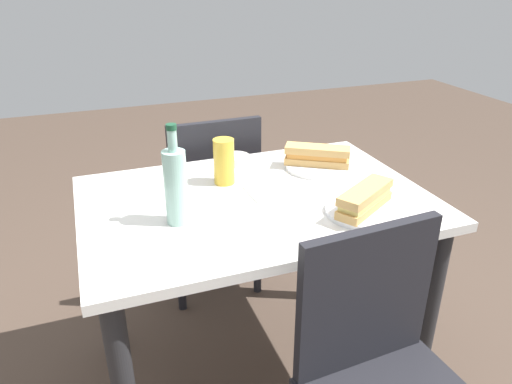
{
  "coord_description": "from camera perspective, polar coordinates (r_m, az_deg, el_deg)",
  "views": [
    {
      "loc": [
        -0.47,
        -1.28,
        1.41
      ],
      "look_at": [
        0.0,
        0.0,
        0.76
      ],
      "focal_mm": 33.91,
      "sensor_mm": 36.0,
      "label": 1
    }
  ],
  "objects": [
    {
      "name": "baguette_sandwich_near",
      "position": [
        1.74,
        7.24,
        4.3
      ],
      "size": [
        0.23,
        0.18,
        0.07
      ],
      "color": "tan",
      "rests_on": "plate_near"
    },
    {
      "name": "plate_far",
      "position": [
        1.46,
        12.57,
        -2.22
      ],
      "size": [
        0.22,
        0.22,
        0.01
      ],
      "primitive_type": "cylinder",
      "color": "white",
      "rests_on": "dining_table"
    },
    {
      "name": "olive_bowl",
      "position": [
        1.78,
        -2.41,
        3.87
      ],
      "size": [
        0.1,
        0.1,
        0.03
      ],
      "primitive_type": "cylinder",
      "color": "silver",
      "rests_on": "dining_table"
    },
    {
      "name": "ground_plane",
      "position": [
        1.96,
        0.0,
        -20.47
      ],
      "size": [
        8.0,
        8.0,
        0.0
      ],
      "primitive_type": "plane",
      "color": "#47382D"
    },
    {
      "name": "beer_glass",
      "position": [
        1.6,
        -3.8,
        3.61
      ],
      "size": [
        0.07,
        0.07,
        0.15
      ],
      "primitive_type": "cylinder",
      "color": "gold",
      "rests_on": "dining_table"
    },
    {
      "name": "baguette_sandwich_far",
      "position": [
        1.44,
        12.72,
        -0.75
      ],
      "size": [
        0.23,
        0.18,
        0.07
      ],
      "color": "tan",
      "rests_on": "plate_far"
    },
    {
      "name": "dining_table",
      "position": [
        1.58,
        0.0,
        -4.77
      ],
      "size": [
        1.08,
        0.74,
        0.74
      ],
      "color": "silver",
      "rests_on": "ground"
    },
    {
      "name": "knife_near",
      "position": [
        1.8,
        6.98,
        3.99
      ],
      "size": [
        0.15,
        0.12,
        0.01
      ],
      "color": "silver",
      "rests_on": "plate_near"
    },
    {
      "name": "knife_far",
      "position": [
        1.46,
        10.72,
        -1.47
      ],
      "size": [
        0.14,
        0.13,
        0.01
      ],
      "color": "silver",
      "rests_on": "plate_far"
    },
    {
      "name": "plate_near",
      "position": [
        1.75,
        7.17,
        3.03
      ],
      "size": [
        0.22,
        0.22,
        0.01
      ],
      "primitive_type": "cylinder",
      "color": "white",
      "rests_on": "dining_table"
    },
    {
      "name": "paper_napkin",
      "position": [
        1.55,
        1.71,
        0.02
      ],
      "size": [
        0.14,
        0.14,
        0.0
      ],
      "primitive_type": "cube",
      "rotation": [
        0.0,
        0.0,
        0.03
      ],
      "color": "white",
      "rests_on": "dining_table"
    },
    {
      "name": "water_bottle",
      "position": [
        1.35,
        -9.45,
        0.82
      ],
      "size": [
        0.06,
        0.06,
        0.29
      ],
      "color": "#99C6B7",
      "rests_on": "dining_table"
    },
    {
      "name": "chair_far",
      "position": [
        2.12,
        -5.3,
        -0.43
      ],
      "size": [
        0.4,
        0.4,
        0.85
      ],
      "color": "black",
      "rests_on": "ground"
    },
    {
      "name": "chair_near",
      "position": [
        1.31,
        14.82,
        -20.29
      ],
      "size": [
        0.42,
        0.42,
        0.85
      ],
      "color": "black",
      "rests_on": "ground"
    }
  ]
}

